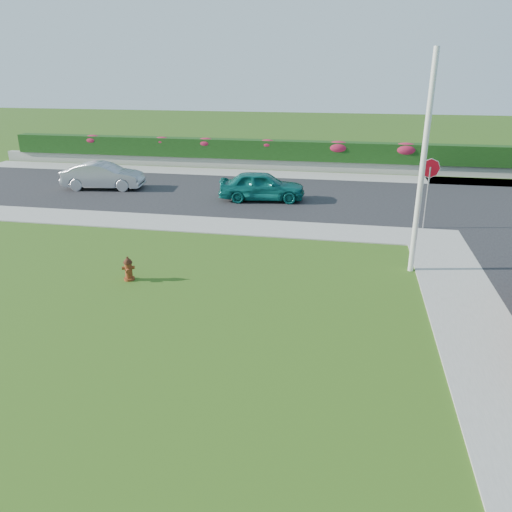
% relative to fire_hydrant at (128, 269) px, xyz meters
% --- Properties ---
extents(ground, '(120.00, 120.00, 0.00)m').
position_rel_fire_hydrant_xyz_m(ground, '(2.17, -3.50, -0.34)').
color(ground, black).
rests_on(ground, ground).
extents(street_far, '(26.00, 8.00, 0.04)m').
position_rel_fire_hydrant_xyz_m(street_far, '(-2.83, 10.50, -0.32)').
color(street_far, black).
rests_on(street_far, ground).
extents(sidewalk_far, '(24.00, 2.00, 0.04)m').
position_rel_fire_hydrant_xyz_m(sidewalk_far, '(-3.83, 5.50, -0.32)').
color(sidewalk_far, gray).
rests_on(sidewalk_far, ground).
extents(curb_corner, '(2.00, 2.00, 0.04)m').
position_rel_fire_hydrant_xyz_m(curb_corner, '(9.17, 5.50, -0.32)').
color(curb_corner, gray).
rests_on(curb_corner, ground).
extents(sidewalk_beyond, '(34.00, 2.00, 0.04)m').
position_rel_fire_hydrant_xyz_m(sidewalk_beyond, '(1.17, 15.50, -0.32)').
color(sidewalk_beyond, gray).
rests_on(sidewalk_beyond, ground).
extents(retaining_wall, '(34.00, 0.40, 0.60)m').
position_rel_fire_hydrant_xyz_m(retaining_wall, '(1.17, 17.00, -0.04)').
color(retaining_wall, gray).
rests_on(retaining_wall, ground).
extents(hedge, '(32.00, 0.90, 1.10)m').
position_rel_fire_hydrant_xyz_m(hedge, '(1.17, 17.10, 0.81)').
color(hedge, black).
rests_on(hedge, retaining_wall).
extents(fire_hydrant, '(0.37, 0.35, 0.71)m').
position_rel_fire_hydrant_xyz_m(fire_hydrant, '(0.00, 0.00, 0.00)').
color(fire_hydrant, '#56190D').
rests_on(fire_hydrant, ground).
extents(sedan_teal, '(4.03, 2.04, 1.31)m').
position_rel_fire_hydrant_xyz_m(sedan_teal, '(2.19, 9.60, 0.36)').
color(sedan_teal, '#0C5F59').
rests_on(sedan_teal, street_far).
extents(sedan_silver, '(4.07, 1.88, 1.29)m').
position_rel_fire_hydrant_xyz_m(sedan_silver, '(-5.93, 10.38, 0.35)').
color(sedan_silver, '#95979C').
rests_on(sedan_silver, street_far).
extents(utility_pole, '(0.16, 0.16, 6.25)m').
position_rel_fire_hydrant_xyz_m(utility_pole, '(8.03, 2.22, 2.79)').
color(utility_pole, silver).
rests_on(utility_pole, ground).
extents(stop_sign, '(0.72, 0.14, 2.67)m').
position_rel_fire_hydrant_xyz_m(stop_sign, '(8.91, 6.55, 1.65)').
color(stop_sign, slate).
rests_on(stop_sign, ground).
extents(flower_clump_a, '(1.22, 0.79, 0.61)m').
position_rel_fire_hydrant_xyz_m(flower_clump_a, '(-9.84, 17.00, 1.12)').
color(flower_clump_a, '#A41C42').
rests_on(flower_clump_a, hedge).
extents(flower_clump_b, '(1.12, 0.72, 0.56)m').
position_rel_fire_hydrant_xyz_m(flower_clump_b, '(-5.30, 17.00, 1.14)').
color(flower_clump_b, '#A41C42').
rests_on(flower_clump_b, hedge).
extents(flower_clump_c, '(1.22, 0.78, 0.61)m').
position_rel_fire_hydrant_xyz_m(flower_clump_c, '(-2.53, 17.00, 1.12)').
color(flower_clump_c, '#A41C42').
rests_on(flower_clump_c, hedge).
extents(flower_clump_d, '(1.15, 0.74, 0.58)m').
position_rel_fire_hydrant_xyz_m(flower_clump_d, '(1.22, 17.00, 1.13)').
color(flower_clump_d, '#A41C42').
rests_on(flower_clump_d, hedge).
extents(flower_clump_e, '(1.44, 0.92, 0.72)m').
position_rel_fire_hydrant_xyz_m(flower_clump_e, '(5.33, 17.00, 1.08)').
color(flower_clump_e, '#A41C42').
rests_on(flower_clump_e, hedge).
extents(flower_clump_f, '(1.48, 0.95, 0.74)m').
position_rel_fire_hydrant_xyz_m(flower_clump_f, '(9.07, 17.00, 1.07)').
color(flower_clump_f, '#A41C42').
rests_on(flower_clump_f, hedge).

